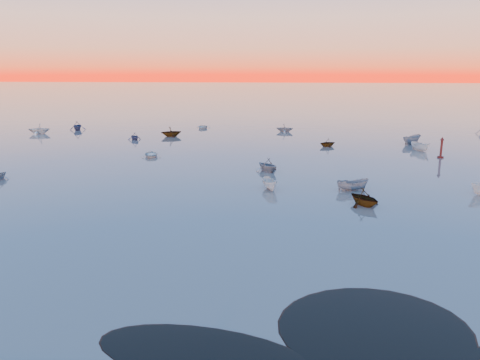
# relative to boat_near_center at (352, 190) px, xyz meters

# --- Properties ---
(ground) EXTENTS (600.00, 600.00, 0.00)m
(ground) POSITION_rel_boat_near_center_xyz_m (-14.72, 70.16, 0.00)
(ground) COLOR #675B55
(ground) RESTS_ON ground
(mud_lobes) EXTENTS (140.00, 6.00, 0.07)m
(mud_lobes) POSITION_rel_boat_near_center_xyz_m (-14.72, -30.84, 0.01)
(mud_lobes) COLOR black
(mud_lobes) RESTS_ON ground
(moored_fleet) EXTENTS (124.00, 58.00, 1.20)m
(moored_fleet) POSITION_rel_boat_near_center_xyz_m (-14.72, 23.16, 0.00)
(moored_fleet) COLOR silver
(moored_fleet) RESTS_ON ground
(boat_near_center) EXTENTS (2.25, 3.83, 1.24)m
(boat_near_center) POSITION_rel_boat_near_center_xyz_m (0.00, 0.00, 0.00)
(boat_near_center) COLOR slate
(boat_near_center) RESTS_ON ground
(boat_near_right) EXTENTS (4.01, 3.76, 1.33)m
(boat_near_right) POSITION_rel_boat_near_center_xyz_m (-9.50, 8.86, 0.00)
(boat_near_right) COLOR slate
(boat_near_right) RESTS_ON ground
(channel_marker) EXTENTS (0.91, 0.91, 3.22)m
(channel_marker) POSITION_rel_boat_near_center_xyz_m (15.73, 20.23, 1.27)
(channel_marker) COLOR #41100E
(channel_marker) RESTS_ON ground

